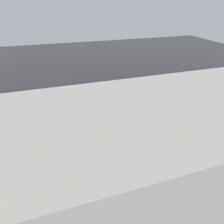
% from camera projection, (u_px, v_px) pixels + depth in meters
% --- Properties ---
extents(ground_plane, '(60.00, 60.00, 0.00)m').
position_uv_depth(ground_plane, '(126.00, 109.00, 15.61)').
color(ground_plane, black).
extents(kerb_strip, '(24.00, 3.20, 0.04)m').
position_uv_depth(kerb_strip, '(147.00, 140.00, 12.23)').
color(kerb_strip, gray).
rests_on(kerb_strip, ground).
extents(moving_hatchback, '(4.25, 3.15, 2.06)m').
position_uv_depth(moving_hatchback, '(132.00, 100.00, 14.88)').
color(moving_hatchback, yellow).
rests_on(moving_hatchback, ground).
extents(parked_sedan, '(4.44, 2.13, 1.98)m').
position_uv_depth(parked_sedan, '(207.00, 97.00, 15.48)').
color(parked_sedan, '#474C51').
rests_on(parked_sedan, ground).
extents(fire_hydrant, '(0.42, 0.31, 0.80)m').
position_uv_depth(fire_hydrant, '(90.00, 135.00, 12.08)').
color(fire_hydrant, '#197A2D').
rests_on(fire_hydrant, ground).
extents(pedestrian, '(0.32, 0.56, 1.22)m').
position_uv_depth(pedestrian, '(77.00, 136.00, 11.57)').
color(pedestrian, blue).
rests_on(pedestrian, ground).
extents(metal_railing, '(8.15, 0.04, 1.05)m').
position_uv_depth(metal_railing, '(161.00, 147.00, 10.64)').
color(metal_railing, '#B7BABF').
rests_on(metal_railing, ground).
extents(sign_post, '(0.07, 0.44, 2.40)m').
position_uv_depth(sign_post, '(89.00, 135.00, 10.23)').
color(sign_post, '#4C4C51').
rests_on(sign_post, ground).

